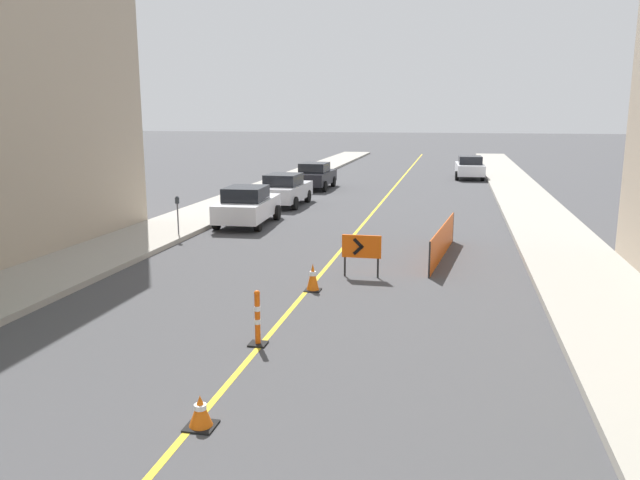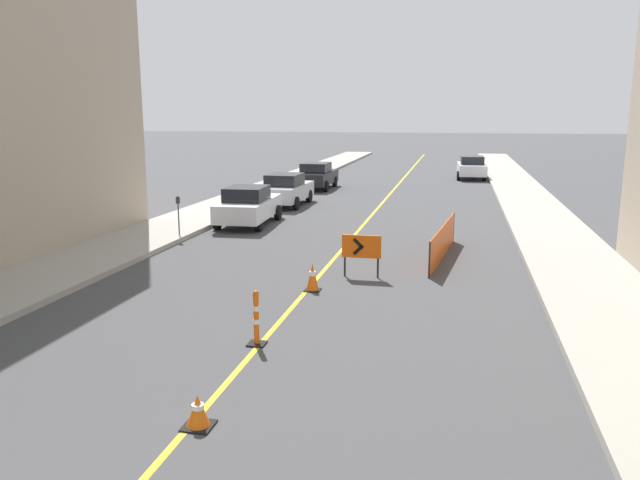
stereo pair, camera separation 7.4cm
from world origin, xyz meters
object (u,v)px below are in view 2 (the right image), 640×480
Objects in this scene: delineator_post_rear at (256,322)px; parked_car_curb_mid at (286,190)px; parking_meter_near_curb at (178,207)px; parked_car_curb_far at (316,176)px; parked_car_opposite_side at (471,167)px; traffic_cone_second at (198,411)px; parked_car_curb_near at (248,205)px; arrow_barricade_primary at (361,248)px; traffic_cone_third at (313,277)px.

delineator_post_rear is 0.26× the size of parked_car_curb_mid.
parking_meter_near_curb is at bearing -98.94° from parked_car_curb_mid.
parked_car_curb_far is 0.99× the size of parked_car_opposite_side.
parked_car_curb_mid is (-4.71, 21.72, 0.56)m from traffic_cone_second.
arrow_barricade_primary is at bearing -54.61° from parked_car_curb_near.
parked_car_curb_far is at bearing 99.35° from traffic_cone_second.
parked_car_curb_far is (0.02, 12.59, 0.00)m from parked_car_curb_near.
traffic_cone_second is 0.35× the size of parking_meter_near_curb.
arrow_barricade_primary is 0.27× the size of parked_car_curb_near.
parked_car_curb_near is at bearing 109.52° from delineator_post_rear.
parked_car_opposite_side is at bearing 59.98° from parked_car_curb_mid.
parking_meter_near_curb is (-1.54, -15.91, 0.36)m from parked_car_curb_far.
parked_car_curb_mid is 0.99× the size of parked_car_opposite_side.
parked_car_curb_near and parked_car_curb_far have the same top height.
parking_meter_near_curb is (-1.53, -3.32, 0.36)m from parked_car_curb_near.
arrow_barricade_primary is at bearing -28.32° from parking_meter_near_curb.
parked_car_curb_far is (-4.74, 28.80, 0.56)m from traffic_cone_second.
parked_car_curb_mid is at bearing 102.22° from traffic_cone_second.
traffic_cone_second is 0.11× the size of parked_car_curb_mid.
parked_car_curb_far reaches higher than parking_meter_near_curb.
traffic_cone_second is 0.11× the size of parked_car_opposite_side.
parked_car_curb_far is at bearing 84.47° from parking_meter_near_curb.
parking_meter_near_curb is (-1.58, -8.84, 0.36)m from parked_car_curb_mid.
parked_car_opposite_side is (4.69, 33.57, 0.32)m from delineator_post_rear.
delineator_post_rear is 25.87m from parked_car_curb_far.
traffic_cone_second is at bearing -79.83° from parked_car_curb_far.
parking_meter_near_curb is (-10.78, -24.02, 0.36)m from parked_car_opposite_side.
parked_car_curb_near is at bearing 118.23° from traffic_cone_third.
parked_car_curb_far is at bearing 100.13° from delineator_post_rear.
parked_car_curb_near is at bearing -89.26° from parked_car_curb_far.
delineator_post_rear is 0.26× the size of parked_car_opposite_side.
parked_car_curb_near is (-4.76, 16.21, 0.56)m from traffic_cone_second.
parking_meter_near_curb reaches higher than traffic_cone_second.
delineator_post_rear is 0.80× the size of parking_meter_near_curb.
traffic_cone_second is at bearing -64.01° from parking_meter_near_curb.
parked_car_curb_near is 3.67m from parking_meter_near_curb.
parked_car_curb_mid reaches higher than arrow_barricade_primary.
delineator_post_rear is 13.66m from parked_car_curb_near.
traffic_cone_second is 0.44× the size of delineator_post_rear.
delineator_post_rear reaches higher than traffic_cone_second.
traffic_cone_third is 0.64× the size of delineator_post_rear.
arrow_barricade_primary is (1.02, 1.63, 0.47)m from traffic_cone_third.
parked_car_curb_far reaches higher than traffic_cone_third.
parking_meter_near_curb is (-6.09, 9.55, 0.68)m from delineator_post_rear.
parked_car_curb_far is (-0.04, 7.08, 0.00)m from parked_car_curb_mid.
parked_car_curb_mid is 17.75m from parked_car_opposite_side.
traffic_cone_second is at bearing -86.64° from delineator_post_rear.
parking_meter_near_curb is at bearing 122.52° from delineator_post_rear.
parked_car_curb_near and parked_car_opposite_side have the same top height.
parked_car_opposite_side reaches higher than parking_meter_near_curb.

